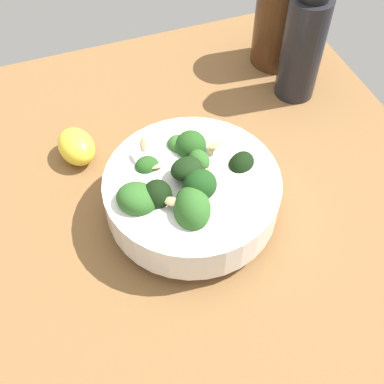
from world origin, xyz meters
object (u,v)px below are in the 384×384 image
Objects in this scene: bowl_of_broccoli at (190,191)px; lemon_wedge at (77,147)px; bottle_short at (280,20)px; bottle_tall at (303,46)px.

bowl_of_broccoli is 17.34cm from lemon_wedge.
bowl_of_broccoli is at bearing -43.82° from bottle_short.
bottle_tall is 1.15× the size of bottle_short.
lemon_wedge is (-13.50, -10.65, -2.27)cm from bowl_of_broccoli.
bowl_of_broccoli is at bearing 38.25° from lemon_wedge.
bottle_tall is at bearing -5.15° from bottle_short.
bottle_short reaches higher than lemon_wedge.
bottle_tall is (-2.02, 32.40, 5.90)cm from lemon_wedge.
bowl_of_broccoli is 32.56cm from bottle_short.
lemon_wedge is at bearing -141.75° from bowl_of_broccoli.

